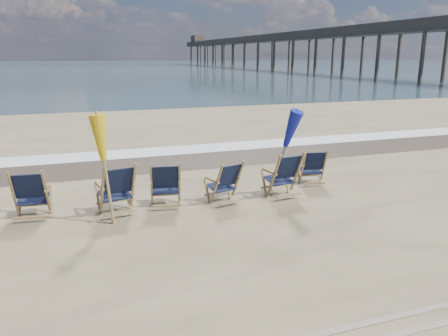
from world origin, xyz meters
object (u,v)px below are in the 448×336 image
object	(u,v)px
beach_chair_0	(46,194)
umbrella_yellow	(104,144)
beach_chair_5	(324,167)
umbrella_blue	(282,129)
beach_chair_3	(238,181)
beach_chair_1	(133,187)
fishing_pier	(286,47)
beach_chair_2	(180,184)
beach_chair_4	(297,174)

from	to	relation	value
beach_chair_0	umbrella_yellow	world-z (taller)	umbrella_yellow
beach_chair_5	umbrella_blue	xyz separation A→B (m)	(-1.41, -0.44, 1.10)
umbrella_yellow	beach_chair_3	bearing A→B (deg)	7.71
beach_chair_1	beach_chair_3	world-z (taller)	beach_chair_1
beach_chair_1	beach_chair_3	xyz separation A→B (m)	(2.26, -0.03, -0.06)
umbrella_blue	fishing_pier	xyz separation A→B (m)	(36.49, 71.41, 3.07)
beach_chair_2	beach_chair_5	size ratio (longest dim) A/B	1.09
beach_chair_0	umbrella_blue	size ratio (longest dim) A/B	0.51
beach_chair_3	umbrella_blue	world-z (taller)	umbrella_blue
beach_chair_2	beach_chair_1	bearing A→B (deg)	11.56
fishing_pier	beach_chair_2	bearing A→B (deg)	-118.55
beach_chair_5	umbrella_blue	size ratio (longest dim) A/B	0.45
beach_chair_4	umbrella_blue	world-z (taller)	umbrella_blue
beach_chair_0	beach_chair_4	size ratio (longest dim) A/B	0.97
beach_chair_5	fishing_pier	world-z (taller)	fishing_pier
beach_chair_0	umbrella_blue	bearing A→B (deg)	-176.45
beach_chair_4	umbrella_blue	xyz separation A→B (m)	(-0.35, 0.14, 1.03)
beach_chair_4	fishing_pier	distance (m)	80.26
beach_chair_0	umbrella_yellow	size ratio (longest dim) A/B	0.51
beach_chair_0	beach_chair_4	xyz separation A→B (m)	(5.33, -0.35, 0.02)
beach_chair_5	umbrella_blue	world-z (taller)	umbrella_blue
umbrella_yellow	umbrella_blue	size ratio (longest dim) A/B	1.00
beach_chair_0	beach_chair_4	world-z (taller)	beach_chair_4
umbrella_yellow	umbrella_blue	world-z (taller)	umbrella_blue
umbrella_yellow	umbrella_blue	xyz separation A→B (m)	(3.86, 0.44, 0.01)
beach_chair_1	umbrella_yellow	bearing A→B (deg)	26.93
fishing_pier	umbrella_yellow	bearing A→B (deg)	-119.33
beach_chair_3	beach_chair_0	bearing A→B (deg)	-19.35
beach_chair_1	umbrella_blue	bearing A→B (deg)	170.11
beach_chair_3	umbrella_blue	bearing A→B (deg)	167.58
beach_chair_3	fishing_pier	xyz separation A→B (m)	(37.56, 71.46, 4.16)
beach_chair_4	umbrella_blue	size ratio (longest dim) A/B	0.52
umbrella_yellow	beach_chair_2	bearing A→B (deg)	16.11
beach_chair_1	beach_chair_3	distance (m)	2.26
beach_chair_0	fishing_pier	xyz separation A→B (m)	(41.48, 71.19, 4.12)
beach_chair_1	beach_chair_4	xyz separation A→B (m)	(3.67, -0.11, -0.01)
beach_chair_1	umbrella_blue	distance (m)	3.48
beach_chair_2	umbrella_blue	world-z (taller)	umbrella_blue
beach_chair_0	beach_chair_5	distance (m)	6.39
beach_chair_1	beach_chair_4	world-z (taller)	beach_chair_1
beach_chair_3	umbrella_yellow	bearing A→B (deg)	-7.73
beach_chair_0	beach_chair_1	distance (m)	1.68
beach_chair_3	umbrella_yellow	distance (m)	3.02
umbrella_yellow	beach_chair_5	bearing A→B (deg)	9.41
beach_chair_1	beach_chair_5	xyz separation A→B (m)	(4.73, 0.46, -0.08)
beach_chair_3	umbrella_yellow	size ratio (longest dim) A/B	0.47
beach_chair_1	beach_chair_5	size ratio (longest dim) A/B	1.17
beach_chair_4	beach_chair_5	bearing A→B (deg)	-158.19
beach_chair_3	fishing_pier	distance (m)	80.84
beach_chair_1	fishing_pier	world-z (taller)	fishing_pier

